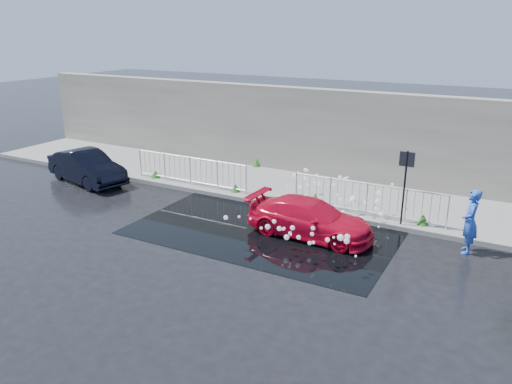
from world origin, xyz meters
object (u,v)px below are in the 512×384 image
Objects in this scene: red_car at (310,218)px; dark_car at (87,167)px; person at (470,222)px; sign_post at (405,176)px.

dark_car is (-10.01, 0.72, 0.08)m from red_car.
red_car is 2.10× the size of person.
sign_post is at bearing -120.26° from person.
red_car is 0.99× the size of dark_car.
person reaches higher than red_car.
red_car is at bearing -81.09° from dark_car.
dark_car is 2.12× the size of person.
sign_post reaches higher than dark_car.
sign_post is 12.39m from dark_car.
sign_post reaches higher than red_car.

